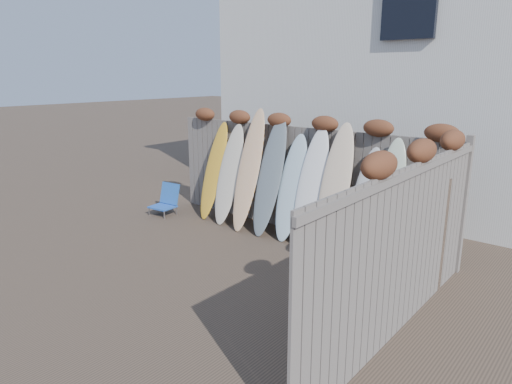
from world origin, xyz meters
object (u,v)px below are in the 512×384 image
Objects in this scene: wooden_crate at (377,277)px; lattice_panel at (422,244)px; beach_chair at (166,200)px; surfboard_0 at (214,171)px.

lattice_panel is at bearing 42.18° from wooden_crate.
wooden_crate reaches higher than beach_chair.
beach_chair is 1.29m from surfboard_0.
beach_chair is 0.32× the size of surfboard_0.
surfboard_0 reaches higher than wooden_crate.
lattice_panel reaches higher than beach_chair.
surfboard_0 is (-4.28, 1.27, 0.64)m from wooden_crate.
wooden_crate is 4.51m from surfboard_0.
lattice_panel is (0.42, 0.38, 0.45)m from wooden_crate.
wooden_crate is at bearing -126.10° from lattice_panel.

